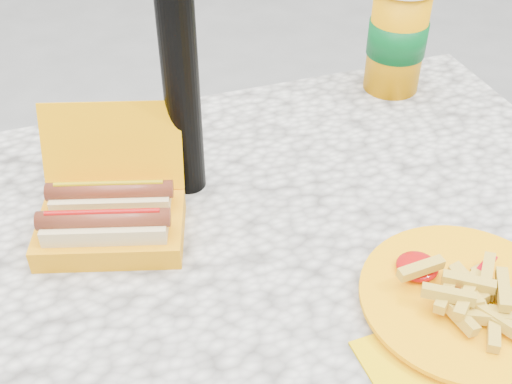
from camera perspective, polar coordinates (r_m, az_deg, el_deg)
name	(u,v)px	position (r m, az deg, el deg)	size (l,w,h in m)	color
picnic_table	(222,309)	(0.93, -3.03, -10.34)	(1.20, 0.80, 0.75)	beige
hotdog_box	(110,216)	(0.88, -12.82, -2.07)	(0.23, 0.22, 0.15)	#FFA100
fries_plate	(465,304)	(0.81, 18.08, -9.48)	(0.28, 0.33, 0.05)	#F5C000
soda_cup	(397,37)	(1.18, 12.45, 13.29)	(0.11, 0.11, 0.20)	orange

